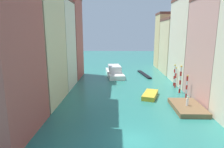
% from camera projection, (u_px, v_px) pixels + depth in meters
% --- Properties ---
extents(ground_plane, '(154.00, 154.00, 0.00)m').
position_uv_depth(ground_plane, '(125.00, 82.00, 44.10)').
color(ground_plane, '#28756B').
extents(building_left_1, '(7.78, 9.85, 20.28)m').
position_uv_depth(building_left_1, '(33.00, 39.00, 29.27)').
color(building_left_1, beige).
rests_on(building_left_1, ground).
extents(building_left_2, '(7.78, 8.34, 17.34)m').
position_uv_depth(building_left_2, '(53.00, 45.00, 38.59)').
color(building_left_2, beige).
rests_on(building_left_2, ground).
extents(building_left_3, '(7.78, 8.67, 19.58)m').
position_uv_depth(building_left_3, '(64.00, 38.00, 47.09)').
color(building_left_3, '#B25147').
rests_on(building_left_3, ground).
extents(building_right_1, '(7.78, 10.77, 16.84)m').
position_uv_depth(building_right_1, '(222.00, 50.00, 30.27)').
color(building_right_1, tan).
rests_on(building_right_1, ground).
extents(building_right_2, '(7.78, 11.89, 18.37)m').
position_uv_depth(building_right_2, '(194.00, 41.00, 41.19)').
color(building_right_2, beige).
rests_on(building_right_2, ground).
extents(building_right_3, '(7.78, 10.79, 14.84)m').
position_uv_depth(building_right_3, '(177.00, 46.00, 52.99)').
color(building_right_3, beige).
rests_on(building_right_3, ground).
extents(building_right_4, '(7.78, 7.27, 17.13)m').
position_uv_depth(building_right_4, '(169.00, 41.00, 61.79)').
color(building_right_4, '#DBB77A').
rests_on(building_right_4, ground).
extents(waterfront_dock, '(4.10, 6.53, 0.67)m').
position_uv_depth(waterfront_dock, '(187.00, 107.00, 28.23)').
color(waterfront_dock, brown).
rests_on(waterfront_dock, ground).
extents(person_on_dock, '(0.36, 0.36, 1.36)m').
position_uv_depth(person_on_dock, '(187.00, 101.00, 27.88)').
color(person_on_dock, white).
rests_on(person_on_dock, waterfront_dock).
extents(mooring_pole_0, '(0.28, 0.28, 4.03)m').
position_uv_depth(mooring_pole_0, '(187.00, 86.00, 32.98)').
color(mooring_pole_0, red).
rests_on(mooring_pole_0, ground).
extents(mooring_pole_1, '(0.36, 0.36, 5.21)m').
position_uv_depth(mooring_pole_1, '(180.00, 79.00, 35.55)').
color(mooring_pole_1, red).
rests_on(mooring_pole_1, ground).
extents(mooring_pole_2, '(0.32, 0.32, 4.26)m').
position_uv_depth(mooring_pole_2, '(176.00, 77.00, 39.18)').
color(mooring_pole_2, red).
rests_on(mooring_pole_2, ground).
extents(mooring_pole_3, '(0.34, 0.34, 4.60)m').
position_uv_depth(mooring_pole_3, '(174.00, 75.00, 40.49)').
color(mooring_pole_3, red).
rests_on(mooring_pole_3, ground).
extents(vaporetto_white, '(5.27, 12.13, 2.68)m').
position_uv_depth(vaporetto_white, '(114.00, 72.00, 50.64)').
color(vaporetto_white, white).
rests_on(vaporetto_white, ground).
extents(gondola_black, '(2.54, 9.64, 0.36)m').
position_uv_depth(gondola_black, '(144.00, 74.00, 51.29)').
color(gondola_black, black).
rests_on(gondola_black, ground).
extents(motorboat_0, '(3.64, 5.43, 0.78)m').
position_uv_depth(motorboat_0, '(150.00, 95.00, 33.64)').
color(motorboat_0, gold).
rests_on(motorboat_0, ground).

